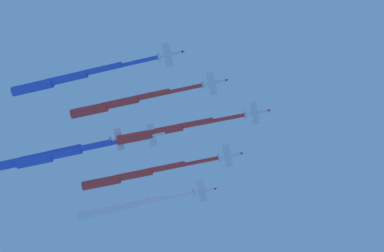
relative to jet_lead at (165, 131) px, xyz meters
name	(u,v)px	position (x,y,z in m)	size (l,w,h in m)	color
jet_lead	(165,131)	(0.00, 0.00, 0.00)	(42.43, 43.87, 4.54)	silver
jet_port_inner	(133,175)	(0.38, -21.97, -1.64)	(45.22, 48.13, 4.51)	silver
jet_starboard_inner	(120,103)	(19.42, -0.46, 1.32)	(42.65, 45.44, 4.54)	silver
jet_port_mid	(122,207)	(-3.86, -38.05, 1.01)	(40.99, 43.34, 4.52)	silver
jet_starboard_mid	(66,79)	(40.32, -2.23, -0.96)	(45.14, 49.01, 4.52)	silver
jet_port_outer	(64,154)	(26.60, -28.92, -1.04)	(42.30, 45.36, 4.58)	silver
jet_starboard_outer	(37,157)	(34.41, -37.37, 1.25)	(40.60, 44.01, 4.53)	silver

